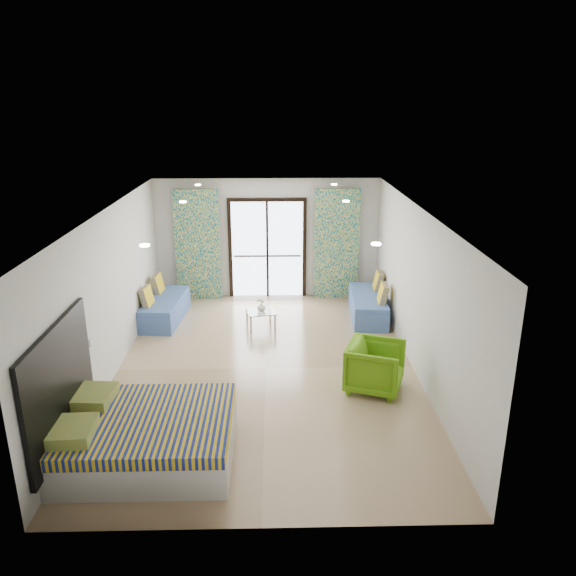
{
  "coord_description": "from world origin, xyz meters",
  "views": [
    {
      "loc": [
        0.17,
        -8.6,
        4.34
      ],
      "look_at": [
        0.4,
        0.85,
        1.15
      ],
      "focal_mm": 35.0,
      "sensor_mm": 36.0,
      "label": 1
    }
  ],
  "objects_px": {
    "coffee_table": "(261,312)",
    "armchair": "(375,364)",
    "bed": "(146,436)",
    "daybed_left": "(164,308)",
    "daybed_right": "(369,305)"
  },
  "relations": [
    {
      "from": "daybed_right",
      "to": "armchair",
      "type": "height_order",
      "value": "daybed_right"
    },
    {
      "from": "daybed_left",
      "to": "daybed_right",
      "type": "height_order",
      "value": "daybed_right"
    },
    {
      "from": "bed",
      "to": "coffee_table",
      "type": "distance_m",
      "value": 4.46
    },
    {
      "from": "bed",
      "to": "daybed_right",
      "type": "bearing_deg",
      "value": 53.03
    },
    {
      "from": "bed",
      "to": "armchair",
      "type": "distance_m",
      "value": 3.63
    },
    {
      "from": "armchair",
      "to": "bed",
      "type": "bearing_deg",
      "value": 138.37
    },
    {
      "from": "daybed_left",
      "to": "daybed_right",
      "type": "bearing_deg",
      "value": 5.12
    },
    {
      "from": "bed",
      "to": "daybed_right",
      "type": "height_order",
      "value": "daybed_right"
    },
    {
      "from": "bed",
      "to": "armchair",
      "type": "xyz_separation_m",
      "value": [
        3.2,
        1.71,
        0.12
      ]
    },
    {
      "from": "bed",
      "to": "coffee_table",
      "type": "bearing_deg",
      "value": 72.27
    },
    {
      "from": "coffee_table",
      "to": "armchair",
      "type": "relative_size",
      "value": 0.77
    },
    {
      "from": "bed",
      "to": "daybed_right",
      "type": "xyz_separation_m",
      "value": [
        3.59,
        4.78,
        -0.04
      ]
    },
    {
      "from": "daybed_right",
      "to": "armchair",
      "type": "xyz_separation_m",
      "value": [
        -0.4,
        -3.07,
        0.15
      ]
    },
    {
      "from": "bed",
      "to": "daybed_right",
      "type": "distance_m",
      "value": 5.98
    },
    {
      "from": "bed",
      "to": "coffee_table",
      "type": "height_order",
      "value": "bed"
    }
  ]
}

